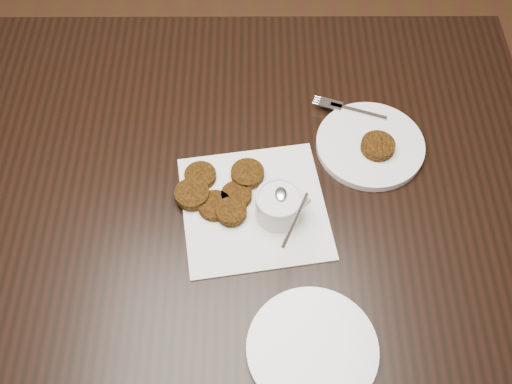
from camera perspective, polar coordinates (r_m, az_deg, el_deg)
floor at (r=1.89m, az=-2.75°, el=-14.01°), size 4.00×4.00×0.00m
table at (r=1.58m, az=-5.28°, el=-6.31°), size 1.48×0.95×0.75m
napkin at (r=1.21m, az=-0.18°, el=-1.43°), size 0.31×0.31×0.00m
sauce_ramekin at (r=1.15m, az=2.12°, el=-0.40°), size 0.14×0.14×0.12m
patty_cluster at (r=1.21m, az=-2.87°, el=-0.41°), size 0.27×0.27×0.02m
plate_with_patty at (r=1.31m, az=10.49°, el=4.48°), size 0.29×0.29×0.03m
plate_empty at (r=1.08m, az=5.19°, el=-14.18°), size 0.26×0.26×0.02m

